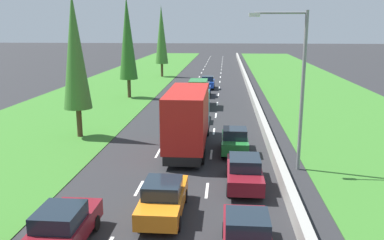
{
  "coord_description": "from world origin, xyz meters",
  "views": [
    {
      "loc": [
        2.59,
        1.64,
        8.12
      ],
      "look_at": [
        0.01,
        32.91,
        0.93
      ],
      "focal_mm": 38.13,
      "sensor_mm": 36.0,
      "label": 1
    }
  ],
  "objects": [
    {
      "name": "maroon_sedan_left_lane",
      "position": [
        -3.39,
        15.04,
        0.81
      ],
      "size": [
        1.82,
        4.5,
        1.64
      ],
      "color": "maroon",
      "rests_on": "ground"
    },
    {
      "name": "maroon_hatchback_right_lane",
      "position": [
        3.44,
        15.05,
        0.84
      ],
      "size": [
        1.74,
        3.9,
        1.72
      ],
      "color": "maroon",
      "rests_on": "ground"
    },
    {
      "name": "maroon_sedan_right_lane",
      "position": [
        3.65,
        21.73,
        0.81
      ],
      "size": [
        1.82,
        4.5,
        1.64
      ],
      "color": "maroon",
      "rests_on": "ground"
    },
    {
      "name": "poplar_tree_fourth",
      "position": [
        -7.95,
        68.7,
        6.83
      ],
      "size": [
        2.09,
        2.09,
        11.56
      ],
      "color": "#4C3823",
      "rests_on": "ground"
    },
    {
      "name": "ground_plane",
      "position": [
        0.0,
        60.0,
        0.0
      ],
      "size": [
        300.0,
        300.0,
        0.0
      ],
      "primitive_type": "plane",
      "color": "#28282B",
      "rests_on": "ground"
    },
    {
      "name": "grass_verge_left",
      "position": [
        -12.65,
        60.0,
        0.02
      ],
      "size": [
        14.0,
        140.0,
        0.04
      ],
      "primitive_type": "cube",
      "color": "#387528",
      "rests_on": "ground"
    },
    {
      "name": "green_sedan_centre_lane",
      "position": [
        -0.16,
        36.44,
        0.81
      ],
      "size": [
        1.82,
        4.5,
        1.64
      ],
      "color": "#237A33",
      "rests_on": "ground"
    },
    {
      "name": "orange_sedan_centre_lane",
      "position": [
        -0.04,
        18.07,
        0.81
      ],
      "size": [
        1.82,
        4.5,
        1.64
      ],
      "color": "orange",
      "rests_on": "ground"
    },
    {
      "name": "blue_hatchback_centre_lane",
      "position": [
        -0.06,
        49.83,
        0.84
      ],
      "size": [
        1.74,
        3.9,
        1.72
      ],
      "color": "#1E47B7",
      "rests_on": "ground"
    },
    {
      "name": "poplar_tree_second",
      "position": [
        -8.3,
        30.6,
        6.35
      ],
      "size": [
        2.06,
        2.06,
        10.59
      ],
      "color": "#4C3823",
      "rests_on": "ground"
    },
    {
      "name": "green_van_centre_lane",
      "position": [
        -0.19,
        43.16,
        1.4
      ],
      "size": [
        1.96,
        4.9,
        2.82
      ],
      "color": "#237A33",
      "rests_on": "ground"
    },
    {
      "name": "red_box_truck_centre_lane",
      "position": [
        0.17,
        28.07,
        2.18
      ],
      "size": [
        2.46,
        9.4,
        4.18
      ],
      "color": "black",
      "rests_on": "ground"
    },
    {
      "name": "grass_verge_right",
      "position": [
        14.35,
        60.0,
        0.02
      ],
      "size": [
        14.0,
        140.0,
        0.04
      ],
      "primitive_type": "cube",
      "color": "#387528",
      "rests_on": "ground"
    },
    {
      "name": "street_light_mast",
      "position": [
        6.54,
        24.59,
        5.23
      ],
      "size": [
        3.2,
        0.28,
        9.0
      ],
      "color": "gray",
      "rests_on": "ground"
    },
    {
      "name": "poplar_tree_third",
      "position": [
        -8.62,
        48.1,
        6.83
      ],
      "size": [
        2.09,
        2.09,
        11.56
      ],
      "color": "#4C3823",
      "rests_on": "ground"
    },
    {
      "name": "green_hatchback_right_lane",
      "position": [
        3.26,
        27.48,
        0.84
      ],
      "size": [
        1.74,
        3.9,
        1.72
      ],
      "color": "#237A33",
      "rests_on": "ground"
    },
    {
      "name": "blue_hatchback_centre_lane_seventh",
      "position": [
        0.24,
        55.93,
        0.84
      ],
      "size": [
        1.74,
        3.9,
        1.72
      ],
      "color": "#1E47B7",
      "rests_on": "ground"
    },
    {
      "name": "median_barrier",
      "position": [
        5.7,
        60.0,
        0.42
      ],
      "size": [
        0.44,
        120.0,
        0.85
      ],
      "primitive_type": "cube",
      "color": "#9E9B93",
      "rests_on": "ground"
    },
    {
      "name": "lane_markings",
      "position": [
        0.0,
        60.0,
        0.01
      ],
      "size": [
        3.64,
        116.0,
        0.01
      ],
      "color": "white",
      "rests_on": "ground"
    }
  ]
}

